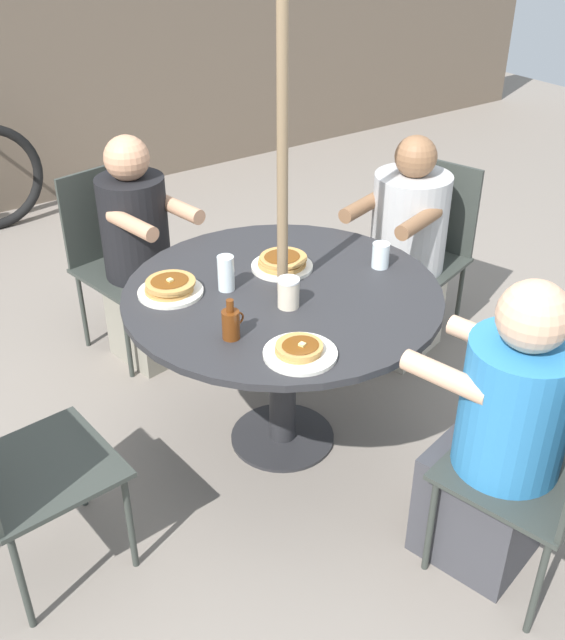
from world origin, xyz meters
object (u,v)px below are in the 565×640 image
at_px(patio_table, 282,316).
at_px(pancake_plate_c, 282,263).
at_px(syrup_bottle, 231,323).
at_px(drinking_glass_b, 226,273).
at_px(pancake_plate_a, 300,351).
at_px(pancake_plate_b, 170,288).
at_px(drinking_glass_a, 381,255).
at_px(patio_chair_north, 422,243).
at_px(patio_chair_east, 120,251).
at_px(coffee_cup, 288,293).
at_px(diner_east, 141,261).
at_px(patio_chair_west, 552,468).
at_px(diner_north, 403,259).
at_px(patio_chair_south, 9,464).
at_px(diner_west, 500,443).

bearing_deg(patio_table, pancake_plate_c, 56.16).
bearing_deg(syrup_bottle, drinking_glass_b, 61.93).
distance_m(pancake_plate_a, pancake_plate_b, 0.64).
xyz_separation_m(pancake_plate_c, drinking_glass_a, (0.34, -0.22, 0.03)).
bearing_deg(pancake_plate_b, pancake_plate_a, -75.44).
relative_size(patio_chair_north, pancake_plate_b, 3.61).
xyz_separation_m(patio_chair_east, coffee_cup, (0.16, -1.23, 0.28)).
distance_m(diner_east, pancake_plate_c, 0.86).
relative_size(patio_chair_west, drinking_glass_a, 8.79).
xyz_separation_m(pancake_plate_b, syrup_bottle, (0.03, -0.40, 0.03)).
distance_m(patio_chair_west, drinking_glass_a, 1.08).
distance_m(patio_chair_north, pancake_plate_a, 1.50).
relative_size(diner_north, patio_chair_south, 1.22).
bearing_deg(pancake_plate_c, diner_east, 109.43).
height_order(pancake_plate_b, drinking_glass_a, drinking_glass_a).
bearing_deg(patio_chair_east, drinking_glass_b, 81.48).
distance_m(patio_chair_east, patio_chair_south, 1.53).
relative_size(diner_east, pancake_plate_b, 4.49).
relative_size(patio_chair_east, drinking_glass_a, 8.79).
bearing_deg(coffee_cup, diner_west, -70.84).
xyz_separation_m(patio_chair_south, coffee_cup, (1.08, -0.01, 0.28)).
bearing_deg(patio_chair_north, pancake_plate_a, 102.49).
relative_size(pancake_plate_a, syrup_bottle, 1.66).
height_order(diner_west, pancake_plate_a, diner_west).
xyz_separation_m(diner_north, drinking_glass_b, (-1.08, -0.15, 0.31)).
bearing_deg(syrup_bottle, pancake_plate_a, -59.56).
distance_m(patio_chair_west, coffee_cup, 1.08).
height_order(patio_chair_north, patio_chair_west, same).
bearing_deg(drinking_glass_b, patio_chair_west, -70.00).
bearing_deg(patio_chair_west, diner_west, 90.00).
relative_size(patio_chair_south, pancake_plate_c, 3.61).
height_order(pancake_plate_b, drinking_glass_b, drinking_glass_b).
bearing_deg(drinking_glass_b, pancake_plate_b, 154.88).
relative_size(diner_west, pancake_plate_a, 4.48).
height_order(patio_chair_south, pancake_plate_b, patio_chair_south).
distance_m(patio_chair_north, drinking_glass_a, 0.80).
distance_m(diner_west, syrup_bottle, 0.98).
xyz_separation_m(patio_chair_east, pancake_plate_c, (0.31, -0.96, 0.25)).
relative_size(patio_chair_south, drinking_glass_b, 6.49).
height_order(pancake_plate_c, syrup_bottle, syrup_bottle).
distance_m(pancake_plate_a, syrup_bottle, 0.26).
bearing_deg(patio_chair_south, coffee_cup, 84.30).
relative_size(patio_chair_east, diner_east, 0.80).
xyz_separation_m(patio_chair_north, patio_chair_south, (-2.21, -0.44, 0.00)).
bearing_deg(coffee_cup, diner_north, 22.28).
distance_m(diner_east, pancake_plate_b, 0.78).
bearing_deg(pancake_plate_b, patio_chair_west, -64.08).
bearing_deg(diner_east, pancake_plate_b, 64.47).
bearing_deg(syrup_bottle, patio_chair_west, -56.47).
bearing_deg(diner_west, diner_east, 88.22).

